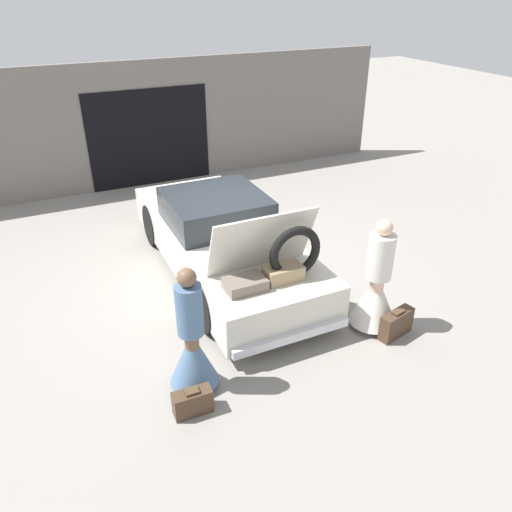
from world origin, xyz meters
The scene contains 7 objects.
ground_plane centered at (0.00, 0.00, 0.00)m, with size 40.00×40.00×0.00m, color gray.
garage_wall_back centered at (0.00, 4.58, 1.39)m, with size 12.00×0.14×2.80m.
car centered at (0.00, 0.00, 0.58)m, with size 1.80×4.79×1.69m.
person_left centered at (-1.33, -2.40, 0.59)m, with size 0.58×0.58×1.64m.
person_right centered at (1.33, -2.32, 0.58)m, with size 0.66×0.66×1.65m.
suitcase_beside_left_person centered at (-1.49, -2.80, 0.15)m, with size 0.45×0.20×0.33m.
suitcase_beside_right_person centered at (1.49, -2.64, 0.19)m, with size 0.56×0.29×0.41m.
Camera 1 is at (-2.58, -6.82, 4.32)m, focal length 35.00 mm.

